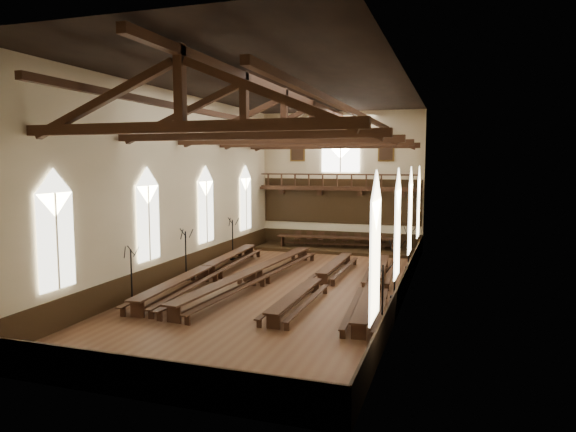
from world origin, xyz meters
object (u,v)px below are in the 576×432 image
object	(u,v)px
candelabrum_right_near	(382,306)
candelabrum_right_far	(408,256)
dais	(336,249)
refectory_row_a	(206,269)
refectory_row_d	(374,284)
high_table	(336,238)
refectory_row_c	(318,279)
candelabrum_left_far	(233,247)
candelabrum_left_mid	(186,264)
candelabrum_left_near	(132,286)
candelabrum_right_mid	(395,281)
refectory_row_b	(254,273)

from	to	relation	value
candelabrum_right_near	candelabrum_right_far	xyz separation A→B (m)	(-0.00, 11.31, 0.01)
dais	candelabrum_right_far	bearing A→B (deg)	-40.26
refectory_row_a	refectory_row_d	world-z (taller)	refectory_row_a
refectory_row_a	high_table	bearing A→B (deg)	67.39
refectory_row_c	refectory_row_d	bearing A→B (deg)	-2.24
refectory_row_a	dais	xyz separation A→B (m)	(4.63, 11.13, -0.46)
refectory_row_d	candelabrum_right_near	distance (m)	4.75
candelabrum_left_far	candelabrum_left_mid	bearing A→B (deg)	-90.00
refectory_row_a	high_table	distance (m)	12.06
refectory_row_c	candelabrum_right_near	world-z (taller)	candelabrum_right_near
refectory_row_d	dais	world-z (taller)	refectory_row_d
refectory_row_d	candelabrum_left_mid	xyz separation A→B (m)	(-10.06, -0.21, 0.35)
refectory_row_a	candelabrum_left_near	world-z (taller)	candelabrum_left_near
candelabrum_left_far	candelabrum_right_far	size ratio (longest dim) A/B	1.09
refectory_row_d	candelabrum_right_far	distance (m)	6.77
refectory_row_a	candelabrum_right_mid	size ratio (longest dim) A/B	5.34
candelabrum_left_mid	candelabrum_left_near	bearing A→B (deg)	-90.00
refectory_row_b	dais	world-z (taller)	refectory_row_b
candelabrum_left_near	candelabrum_right_far	bearing A→B (deg)	46.64
refectory_row_a	candelabrum_right_far	bearing A→B (deg)	32.84
refectory_row_c	refectory_row_d	xyz separation A→B (m)	(2.79, -0.11, 0.01)
refectory_row_a	refectory_row_b	size ratio (longest dim) A/B	0.99
candelabrum_left_far	candelabrum_left_near	bearing A→B (deg)	-90.00
refectory_row_a	refectory_row_c	world-z (taller)	refectory_row_a
refectory_row_d	high_table	xyz separation A→B (m)	(-4.42, 11.30, 0.39)
candelabrum_right_near	refectory_row_d	bearing A→B (deg)	102.62
refectory_row_d	candelabrum_left_mid	distance (m)	10.07
candelabrum_left_near	candelabrum_right_near	size ratio (longest dim) A/B	1.04
refectory_row_c	candelabrum_right_mid	distance (m)	3.89
candelabrum_right_far	candelabrum_left_near	bearing A→B (deg)	-133.36
dais	candelabrum_left_far	world-z (taller)	candelabrum_left_far
refectory_row_c	candelabrum_right_far	xyz separation A→B (m)	(3.82, 6.57, 0.28)
candelabrum_right_near	candelabrum_right_mid	size ratio (longest dim) A/B	0.91
candelabrum_right_mid	refectory_row_b	bearing A→B (deg)	175.60
refectory_row_d	high_table	bearing A→B (deg)	111.35
dais	high_table	world-z (taller)	high_table
refectory_row_a	candelabrum_right_mid	bearing A→B (deg)	-3.76
refectory_row_d	candelabrum_right_near	world-z (taller)	candelabrum_right_near
refectory_row_d	candelabrum_right_mid	bearing A→B (deg)	-25.27
refectory_row_d	dais	size ratio (longest dim) A/B	1.22
refectory_row_b	candelabrum_left_far	distance (m)	6.94
refectory_row_c	dais	bearing A→B (deg)	98.28
candelabrum_left_near	candelabrum_right_near	xyz separation A→B (m)	(11.10, 0.44, -0.03)
refectory_row_a	refectory_row_b	xyz separation A→B (m)	(2.82, -0.10, 0.01)
refectory_row_d	candelabrum_right_far	bearing A→B (deg)	81.19
candelabrum_left_far	high_table	bearing A→B (deg)	43.98
candelabrum_left_far	refectory_row_d	bearing A→B (deg)	-30.17
candelabrum_right_far	high_table	bearing A→B (deg)	139.74
candelabrum_right_mid	dais	bearing A→B (deg)	114.82
high_table	candelabrum_left_near	size ratio (longest dim) A/B	3.29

